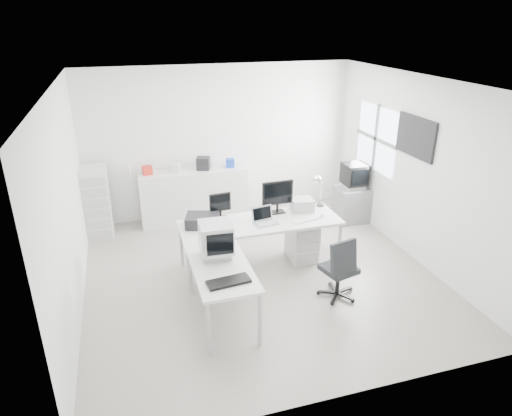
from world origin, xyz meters
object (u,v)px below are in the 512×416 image
object	(u,v)px
lcd_monitor_small	(220,207)
office_chair	(339,266)
crt_monitor	(216,239)
crt_tv	(354,176)
main_desk	(260,244)
laser_printer	(302,205)
drawer_pedestal	(302,241)
sideboard	(194,196)
lcd_monitor_large	(277,197)
filing_cabinet	(97,202)
tv_cabinet	(352,204)
inkjet_printer	(202,221)
side_desk	(222,292)
laptop	(266,216)

from	to	relation	value
lcd_monitor_small	office_chair	distance (m)	1.94
crt_monitor	crt_tv	world-z (taller)	crt_monitor
main_desk	laser_printer	size ratio (longest dim) A/B	7.20
lcd_monitor_small	crt_monitor	distance (m)	1.14
main_desk	drawer_pedestal	xyz separation A→B (m)	(0.70, 0.05, -0.08)
drawer_pedestal	crt_tv	size ratio (longest dim) A/B	1.20
sideboard	lcd_monitor_large	bearing A→B (deg)	-59.58
filing_cabinet	lcd_monitor_large	bearing A→B (deg)	-30.46
sideboard	tv_cabinet	bearing A→B (deg)	-17.20
inkjet_printer	side_desk	bearing A→B (deg)	-73.31
laser_printer	side_desk	bearing A→B (deg)	-134.46
tv_cabinet	crt_tv	distance (m)	0.55
drawer_pedestal	lcd_monitor_small	bearing A→B (deg)	170.91
tv_cabinet	side_desk	bearing A→B (deg)	-143.36
laser_printer	tv_cabinet	xyz separation A→B (m)	(1.39, 0.90, -0.52)
side_desk	office_chair	distance (m)	1.62
main_desk	lcd_monitor_large	world-z (taller)	lcd_monitor_large
office_chair	laptop	bearing A→B (deg)	112.12
laptop	laser_printer	distance (m)	0.77
inkjet_printer	crt_monitor	distance (m)	0.96
sideboard	filing_cabinet	size ratio (longest dim) A/B	1.59
laser_printer	sideboard	xyz separation A→B (m)	(-1.42, 1.77, -0.35)
side_desk	lcd_monitor_small	distance (m)	1.50
tv_cabinet	lcd_monitor_small	bearing A→B (deg)	-162.04
laptop	crt_monitor	xyz separation A→B (m)	(-0.90, -0.75, 0.13)
office_chair	crt_tv	size ratio (longest dim) A/B	1.88
inkjet_printer	laptop	size ratio (longest dim) A/B	1.26
main_desk	tv_cabinet	bearing A→B (deg)	27.68
laptop	office_chair	bearing A→B (deg)	-64.64
laptop	office_chair	distance (m)	1.29
crt_monitor	office_chair	size ratio (longest dim) A/B	0.53
lcd_monitor_small	sideboard	xyz separation A→B (m)	(-0.12, 1.74, -0.46)
drawer_pedestal	sideboard	size ratio (longest dim) A/B	0.31
drawer_pedestal	inkjet_printer	xyz separation A→B (m)	(-1.55, 0.05, 0.53)
lcd_monitor_large	laptop	bearing A→B (deg)	-132.86
laptop	filing_cabinet	size ratio (longest dim) A/B	0.30
tv_cabinet	main_desk	bearing A→B (deg)	-152.32
tv_cabinet	crt_tv	size ratio (longest dim) A/B	1.30
lcd_monitor_small	tv_cabinet	size ratio (longest dim) A/B	0.62
filing_cabinet	laser_printer	bearing A→B (deg)	-27.57
side_desk	laptop	size ratio (longest dim) A/B	3.76
lcd_monitor_large	sideboard	size ratio (longest dim) A/B	0.26
inkjet_printer	lcd_monitor_small	size ratio (longest dim) A/B	1.15
lcd_monitor_small	tv_cabinet	bearing A→B (deg)	11.89
main_desk	filing_cabinet	size ratio (longest dim) A/B	1.95
main_desk	filing_cabinet	xyz separation A→B (m)	(-2.36, 1.85, 0.24)
side_desk	crt_monitor	bearing A→B (deg)	90.00
main_desk	laptop	size ratio (longest dim) A/B	6.45
lcd_monitor_small	sideboard	world-z (taller)	lcd_monitor_small
inkjet_printer	main_desk	bearing A→B (deg)	9.98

